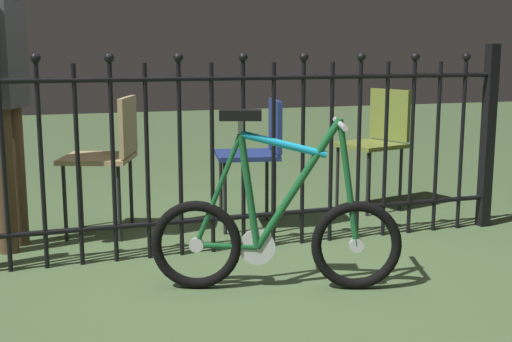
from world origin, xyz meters
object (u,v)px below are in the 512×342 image
object	(u,v)px
bicycle	(276,231)
chair_olive	(378,136)
chair_navy	(258,148)
chair_tan	(110,149)
person_visitor	(4,78)

from	to	relation	value
bicycle	chair_olive	size ratio (longest dim) A/B	1.34
chair_navy	chair_tan	bearing A→B (deg)	172.24
chair_navy	chair_tan	xyz separation A→B (m)	(-0.95, 0.13, 0.01)
bicycle	person_visitor	bearing A→B (deg)	137.25
chair_olive	person_visitor	distance (m)	2.63
person_visitor	chair_tan	bearing A→B (deg)	13.08
chair_tan	bicycle	bearing A→B (deg)	-63.32
chair_tan	person_visitor	bearing A→B (deg)	-166.92
chair_navy	chair_olive	bearing A→B (deg)	14.09
chair_navy	chair_tan	world-z (taller)	chair_tan
chair_navy	chair_olive	world-z (taller)	chair_olive
chair_tan	person_visitor	size ratio (longest dim) A/B	0.52
chair_tan	chair_olive	size ratio (longest dim) A/B	1.00
bicycle	person_visitor	world-z (taller)	person_visitor
bicycle	chair_olive	xyz separation A→B (m)	(1.33, 1.41, 0.25)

